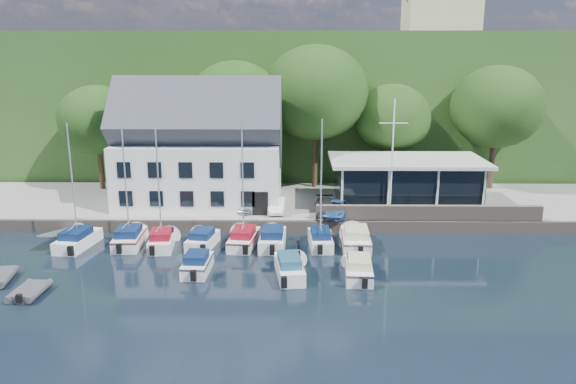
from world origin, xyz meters
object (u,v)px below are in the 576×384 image
(car_silver, at_px, (250,205))
(boat_r1_5, at_px, (273,237))
(boat_r1_7, at_px, (356,237))
(boat_r1_1, at_px, (126,187))
(boat_r1_4, at_px, (243,189))
(boat_r1_0, at_px, (73,190))
(dinghy_1, at_px, (29,290))
(boat_r1_6, at_px, (321,190))
(boat_r2_2, at_px, (197,262))
(car_dgrey, at_px, (326,208))
(flagpole, at_px, (392,159))
(boat_r2_3, at_px, (289,265))
(car_white, at_px, (277,205))
(boat_r1_2, at_px, (159,191))
(club_pavilion, at_px, (406,182))
(car_blue, at_px, (337,208))
(boat_r1_3, at_px, (203,238))
(harbor_building, at_px, (200,154))
(boat_r2_4, at_px, (359,266))

(car_silver, bearing_deg, boat_r1_5, -51.24)
(car_silver, distance_m, boat_r1_7, 10.21)
(boat_r1_1, xyz_separation_m, boat_r1_4, (8.55, 0.04, -0.16))
(boat_r1_0, distance_m, dinghy_1, 9.42)
(car_silver, height_order, boat_r1_6, boat_r1_6)
(boat_r2_2, bearing_deg, car_dgrey, 50.26)
(boat_r2_2, bearing_deg, flagpole, 36.73)
(flagpole, distance_m, boat_r2_3, 14.05)
(car_dgrey, distance_m, boat_r1_0, 19.53)
(car_white, bearing_deg, boat_r1_5, -89.13)
(car_white, xyz_separation_m, boat_r1_2, (-8.34, -6.19, 2.69))
(club_pavilion, distance_m, boat_r1_7, 9.84)
(car_white, xyz_separation_m, boat_r1_4, (-2.31, -5.68, 2.75))
(car_silver, bearing_deg, flagpole, 12.81)
(car_dgrey, height_order, car_blue, car_blue)
(boat_r1_3, relative_size, boat_r2_2, 1.05)
(boat_r1_7, height_order, boat_r2_3, boat_r1_7)
(boat_r1_2, relative_size, boat_r2_2, 1.75)
(boat_r1_6, bearing_deg, boat_r1_1, 176.90)
(car_silver, xyz_separation_m, boat_r1_1, (-8.54, -5.86, 2.97))
(car_silver, bearing_deg, club_pavilion, 28.24)
(harbor_building, height_order, boat_r1_5, harbor_building)
(boat_r1_3, distance_m, boat_r1_5, 5.19)
(boat_r1_1, bearing_deg, boat_r1_4, -2.32)
(car_white, relative_size, boat_r1_0, 0.42)
(car_dgrey, height_order, boat_r1_0, boat_r1_0)
(boat_r1_1, bearing_deg, boat_r2_2, -43.29)
(boat_r2_4, bearing_deg, boat_r1_2, 162.78)
(boat_r2_2, bearing_deg, boat_r1_7, 27.35)
(boat_r1_0, relative_size, boat_r1_7, 1.32)
(car_silver, distance_m, flagpole, 12.39)
(car_silver, height_order, boat_r1_4, boat_r1_4)
(car_silver, height_order, boat_r2_2, car_silver)
(boat_r2_3, relative_size, dinghy_1, 2.08)
(boat_r1_2, xyz_separation_m, boat_r2_4, (13.94, -5.28, -3.59))
(harbor_building, distance_m, boat_r1_6, 13.42)
(flagpole, bearing_deg, club_pavilion, 61.34)
(car_silver, relative_size, boat_r1_7, 0.48)
(boat_r1_6, bearing_deg, car_blue, 69.02)
(car_silver, height_order, boat_r1_2, boat_r1_2)
(harbor_building, height_order, car_white, harbor_building)
(club_pavilion, xyz_separation_m, boat_r1_2, (-19.49, -8.56, 1.24))
(flagpole, height_order, boat_r2_4, flagpole)
(car_blue, bearing_deg, car_white, -173.79)
(car_silver, relative_size, car_white, 0.87)
(car_silver, xyz_separation_m, car_dgrey, (6.33, -1.04, 0.07))
(harbor_building, xyz_separation_m, dinghy_1, (-7.50, -17.44, -5.01))
(boat_r1_0, relative_size, boat_r1_3, 1.71)
(boat_r1_0, bearing_deg, boat_r2_2, -17.24)
(boat_r1_2, bearing_deg, car_blue, 15.12)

